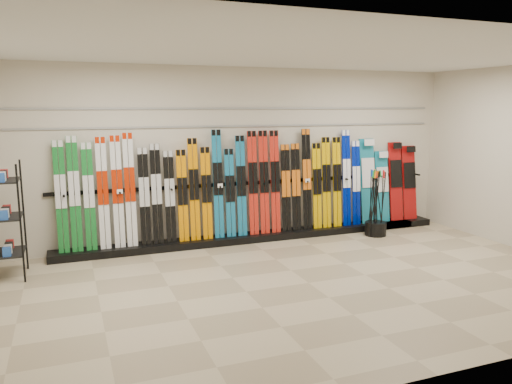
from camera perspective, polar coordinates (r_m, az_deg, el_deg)
name	(u,v)px	position (r m, az deg, el deg)	size (l,w,h in m)	color
floor	(309,283)	(6.83, 6.03, -10.29)	(8.00, 8.00, 0.00)	gray
back_wall	(245,155)	(8.75, -1.25, 4.29)	(8.00, 8.00, 0.00)	beige
ceiling	(313,52)	(6.45, 6.52, 15.62)	(8.00, 8.00, 0.00)	silver
ski_rack_base	(262,236)	(8.88, 0.63, -5.08)	(8.00, 0.40, 0.12)	black
skis	(224,188)	(8.49, -3.71, 0.43)	(5.37, 0.18, 1.83)	#146C26
snowboards	(388,183)	(10.07, 14.87, 1.04)	(1.27, 0.25, 1.61)	#14728C
accessory_rack	(6,221)	(7.60, -26.66, -2.95)	(0.40, 0.60, 1.60)	black
pole_bin	(376,229)	(9.41, 13.51, -4.09)	(0.38, 0.38, 0.25)	black
ski_poles	(376,203)	(9.29, 13.52, -1.21)	(0.35, 0.40, 1.18)	black
slatwall_rail_0	(245,126)	(8.70, -1.22, 7.56)	(7.60, 0.02, 0.03)	gray
slatwall_rail_1	(245,108)	(8.69, -1.23, 9.53)	(7.60, 0.02, 0.03)	gray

